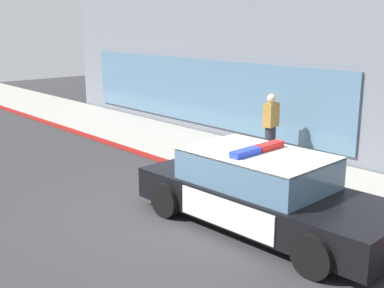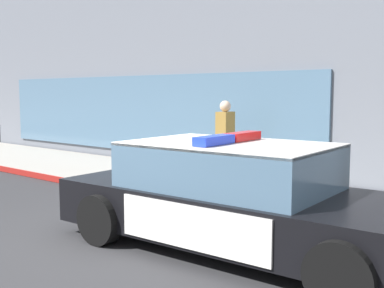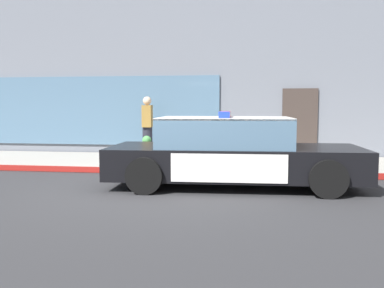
# 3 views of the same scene
# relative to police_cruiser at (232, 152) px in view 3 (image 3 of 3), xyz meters

# --- Properties ---
(ground) EXTENTS (48.00, 48.00, 0.00)m
(ground) POSITION_rel_police_cruiser_xyz_m (-1.51, -0.78, -0.68)
(ground) COLOR #303033
(sidewalk) EXTENTS (48.00, 2.99, 0.15)m
(sidewalk) POSITION_rel_police_cruiser_xyz_m (-1.51, 2.72, -0.61)
(sidewalk) COLOR #A39E93
(sidewalk) RESTS_ON ground
(curb_red_paint) EXTENTS (28.80, 0.04, 0.14)m
(curb_red_paint) POSITION_rel_police_cruiser_xyz_m (-1.51, 1.21, -0.61)
(curb_red_paint) COLOR maroon
(curb_red_paint) RESTS_ON ground
(storefront_building) EXTENTS (19.40, 11.58, 9.28)m
(storefront_building) POSITION_rel_police_cruiser_xyz_m (-4.11, 10.01, 3.96)
(storefront_building) COLOR slate
(storefront_building) RESTS_ON ground
(police_cruiser) EXTENTS (5.01, 2.29, 1.49)m
(police_cruiser) POSITION_rel_police_cruiser_xyz_m (0.00, 0.00, 0.00)
(police_cruiser) COLOR black
(police_cruiser) RESTS_ON ground
(fire_hydrant) EXTENTS (0.34, 0.39, 0.73)m
(fire_hydrant) POSITION_rel_police_cruiser_xyz_m (-2.16, 1.64, -0.18)
(fire_hydrant) COLOR #4C994C
(fire_hydrant) RESTS_ON sidewalk
(pedestrian_on_sidewalk) EXTENTS (0.30, 0.42, 1.71)m
(pedestrian_on_sidewalk) POSITION_rel_police_cruiser_xyz_m (-2.58, 3.32, 0.33)
(pedestrian_on_sidewalk) COLOR #23232D
(pedestrian_on_sidewalk) RESTS_ON sidewalk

